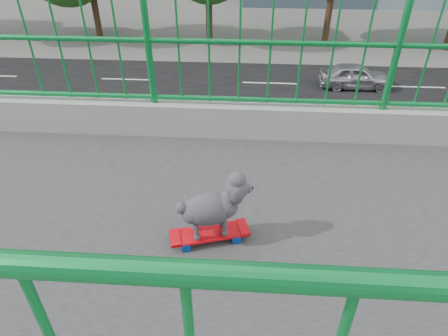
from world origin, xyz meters
TOP-DOWN VIEW (x-y plane):
  - road at (-13.00, 0.00)m, footprint 18.00×90.00m
  - railing at (0.00, 0.00)m, footprint 3.00×24.00m
  - skateboard at (-0.04, -1.38)m, footprint 0.28×0.52m
  - poodle at (-0.04, -1.35)m, footprint 0.28×0.47m
  - car_0 at (-6.00, -0.31)m, footprint 1.59×3.94m
  - car_2 at (-12.40, -8.20)m, footprint 2.56×5.55m
  - car_4 at (-18.80, 4.54)m, footprint 1.53×3.81m

SIDE VIEW (x-z plane):
  - road at x=-13.00m, z-range 0.00..0.02m
  - car_4 at x=-18.80m, z-range 0.00..1.30m
  - car_0 at x=-6.00m, z-range 0.00..1.34m
  - car_2 at x=-12.40m, z-range 0.00..1.54m
  - skateboard at x=-0.04m, z-range 7.02..7.08m
  - railing at x=0.00m, z-range 6.50..7.92m
  - poodle at x=-0.04m, z-range 7.08..7.48m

